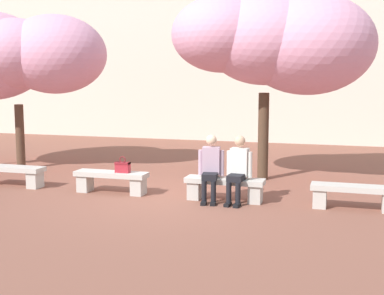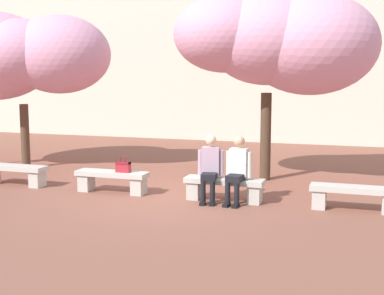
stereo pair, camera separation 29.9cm
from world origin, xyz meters
The scene contains 11 objects.
ground_plane centered at (0.00, 0.00, 0.00)m, with size 100.00×100.00×0.00m, color brown.
building_facade centered at (0.00, 11.19, 4.83)m, with size 28.00×4.00×9.66m, color beige.
stone_bench_west_end centered at (-3.64, 0.00, 0.29)m, with size 1.56×0.43×0.45m.
stone_bench_near_west centered at (-1.21, 0.00, 0.29)m, with size 1.56×0.43×0.45m.
stone_bench_center centered at (1.21, 0.00, 0.29)m, with size 1.56×0.43×0.45m.
stone_bench_near_east centered at (3.64, 0.00, 0.29)m, with size 1.56×0.43×0.45m.
person_seated_left centered at (0.94, -0.05, 0.70)m, with size 0.51×0.72×1.29m.
person_seated_right centered at (1.49, -0.05, 0.70)m, with size 0.51×0.70×1.29m.
handbag centered at (-0.94, -0.01, 0.58)m, with size 0.30×0.15×0.34m.
cherry_tree_main centered at (1.82, 2.44, 3.21)m, with size 4.57×3.41×4.28m.
cherry_tree_secondary centered at (-4.94, 2.12, 2.95)m, with size 4.76×3.34×4.10m.
Camera 1 is at (3.51, -10.00, 2.46)m, focal length 50.00 mm.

